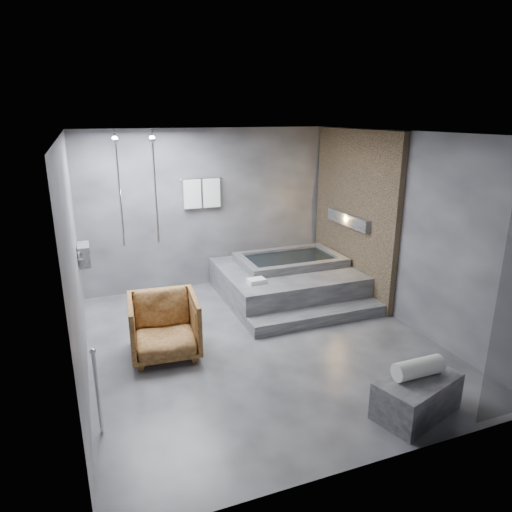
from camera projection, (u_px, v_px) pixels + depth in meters
name	position (u px, v px, depth m)	size (l,w,h in m)	color
room	(281.00, 214.00, 6.15)	(5.00, 5.04, 2.82)	#303033
tub_deck	(286.00, 281.00, 7.89)	(2.20, 2.00, 0.50)	#353638
tub_step	(318.00, 317.00, 6.89)	(2.20, 0.36, 0.18)	#353638
concrete_bench	(417.00, 396.00, 4.75)	(0.92, 0.51, 0.41)	#38383A
driftwood_chair	(164.00, 326.00, 5.88)	(0.86, 0.89, 0.81)	#4A2C12
rolled_towel	(418.00, 368.00, 4.70)	(0.20, 0.20, 0.55)	silver
deck_towel	(256.00, 281.00, 7.09)	(0.27, 0.20, 0.07)	silver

